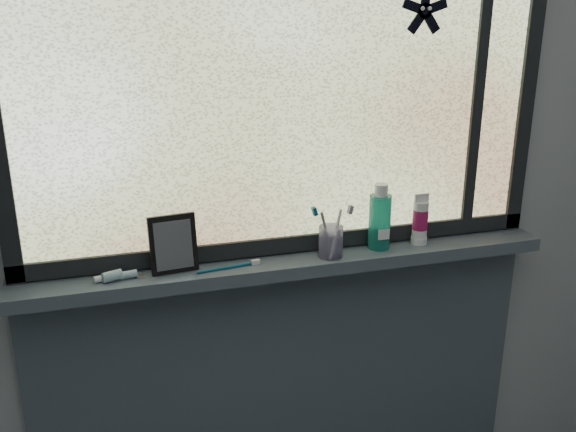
% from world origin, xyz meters
% --- Properties ---
extents(wall_back, '(3.00, 0.01, 2.50)m').
position_xyz_m(wall_back, '(0.00, 1.30, 1.25)').
color(wall_back, '#9EA3A8').
rests_on(wall_back, ground).
extents(windowsill, '(1.62, 0.14, 0.04)m').
position_xyz_m(windowsill, '(0.00, 1.23, 1.00)').
color(windowsill, '#444F5A').
rests_on(windowsill, wall_back).
extents(sill_apron, '(1.62, 0.02, 0.98)m').
position_xyz_m(sill_apron, '(0.00, 1.29, 0.49)').
color(sill_apron, '#444F5A').
rests_on(sill_apron, floor).
extents(window_pane, '(1.50, 0.01, 1.00)m').
position_xyz_m(window_pane, '(0.00, 1.28, 1.53)').
color(window_pane, silver).
rests_on(window_pane, wall_back).
extents(frame_bottom, '(1.60, 0.03, 0.05)m').
position_xyz_m(frame_bottom, '(0.00, 1.28, 1.05)').
color(frame_bottom, black).
rests_on(frame_bottom, windowsill).
extents(frame_right, '(0.05, 0.03, 1.10)m').
position_xyz_m(frame_right, '(0.78, 1.28, 1.53)').
color(frame_right, black).
rests_on(frame_right, wall_back).
extents(frame_mullion, '(0.03, 0.03, 1.00)m').
position_xyz_m(frame_mullion, '(0.60, 1.28, 1.53)').
color(frame_mullion, black).
rests_on(frame_mullion, wall_back).
extents(starfish_sticker, '(0.15, 0.02, 0.15)m').
position_xyz_m(starfish_sticker, '(0.40, 1.27, 1.72)').
color(starfish_sticker, black).
rests_on(starfish_sticker, window_pane).
extents(vanity_mirror, '(0.14, 0.08, 0.17)m').
position_xyz_m(vanity_mirror, '(-0.35, 1.24, 1.10)').
color(vanity_mirror, black).
rests_on(vanity_mirror, windowsill).
extents(toothpaste_tube, '(0.17, 0.08, 0.03)m').
position_xyz_m(toothpaste_tube, '(-0.51, 1.22, 1.03)').
color(toothpaste_tube, white).
rests_on(toothpaste_tube, windowsill).
extents(toothbrush_cup, '(0.08, 0.08, 0.10)m').
position_xyz_m(toothbrush_cup, '(0.11, 1.21, 1.07)').
color(toothbrush_cup, '#ABA0D4').
rests_on(toothbrush_cup, windowsill).
extents(toothbrush_lying, '(0.20, 0.05, 0.01)m').
position_xyz_m(toothbrush_lying, '(-0.21, 1.21, 1.03)').
color(toothbrush_lying, '#0C4F6C').
rests_on(toothbrush_lying, windowsill).
extents(mouthwash_bottle, '(0.09, 0.09, 0.17)m').
position_xyz_m(mouthwash_bottle, '(0.28, 1.24, 1.12)').
color(mouthwash_bottle, teal).
rests_on(mouthwash_bottle, windowsill).
extents(cream_tube, '(0.06, 0.06, 0.12)m').
position_xyz_m(cream_tube, '(0.42, 1.24, 1.11)').
color(cream_tube, silver).
rests_on(cream_tube, windowsill).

